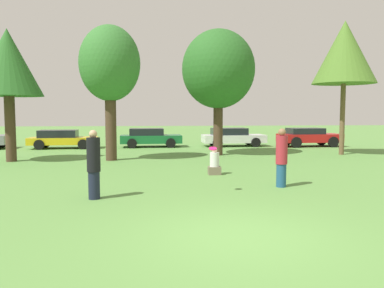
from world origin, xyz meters
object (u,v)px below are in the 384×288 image
person_catcher (282,158)px  tree_0 (8,64)px  bystander_sitting (214,163)px  parked_car_red (308,136)px  frisbee (213,149)px  tree_1 (110,65)px  tree_3 (344,53)px  parked_car_white (232,137)px  person_thrower (94,164)px  parked_car_green (150,137)px  parked_car_yellow (62,139)px  tree_2 (218,70)px

person_catcher → tree_0: size_ratio=0.29×
bystander_sitting → parked_car_red: size_ratio=0.24×
frisbee → tree_1: size_ratio=0.04×
tree_3 → parked_car_white: size_ratio=1.68×
person_thrower → parked_car_green: person_thrower is taller
person_catcher → parked_car_green: (-4.28, 14.47, -0.27)m
bystander_sitting → parked_car_red: 13.94m
bystander_sitting → tree_3: tree_3 is taller
bystander_sitting → tree_0: bearing=152.1°
person_catcher → frisbee: (-2.28, -0.71, 0.37)m
person_catcher → tree_1: size_ratio=0.28×
parked_car_white → person_catcher: bearing=-97.9°
parked_car_yellow → tree_2: bearing=-29.6°
tree_1 → parked_car_yellow: (-3.89, 6.63, -3.97)m
tree_1 → tree_2: 5.85m
frisbee → tree_1: 9.51m
person_thrower → person_catcher: (5.59, 1.15, -0.01)m
tree_0 → parked_car_green: size_ratio=1.50×
person_thrower → tree_0: (-5.19, 8.53, 3.67)m
parked_car_yellow → parked_car_red: (16.53, -0.21, 0.06)m
tree_0 → parked_car_white: tree_0 is taller
person_catcher → tree_1: bearing=-62.2°
frisbee → tree_2: tree_2 is taller
tree_0 → tree_3: bearing=4.4°
tree_2 → person_catcher: bearing=-86.9°
parked_car_green → tree_1: bearing=-106.5°
tree_2 → parked_car_yellow: size_ratio=1.56×
person_catcher → bystander_sitting: person_catcher is taller
tree_0 → parked_car_yellow: bearing=82.9°
person_thrower → parked_car_red: person_thrower is taller
frisbee → bystander_sitting: bearing=80.2°
tree_0 → parked_car_yellow: (0.82, 6.62, -3.98)m
frisbee → parked_car_green: 15.32m
tree_2 → parked_car_green: bearing=125.4°
frisbee → parked_car_red: 17.01m
tree_2 → parked_car_yellow: (-9.46, 4.87, -4.00)m
person_thrower → tree_2: bearing=52.1°
person_catcher → tree_1: (-6.06, 7.37, 3.67)m
tree_2 → parked_car_white: bearing=70.5°
person_thrower → tree_3: 16.19m
parked_car_green → frisbee: bearing=-84.9°
parked_car_green → parked_car_yellow: bearing=-177.7°
person_catcher → parked_car_yellow: bearing=-66.2°
tree_2 → parked_car_white: 6.92m
frisbee → tree_3: bearing=47.4°
person_thrower → tree_1: (-0.48, 8.52, 3.66)m
tree_3 → parked_car_yellow: bearing=162.1°
person_catcher → tree_3: size_ratio=0.25×
tree_0 → parked_car_green: tree_0 is taller
person_catcher → tree_0: (-10.77, 7.38, 3.68)m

